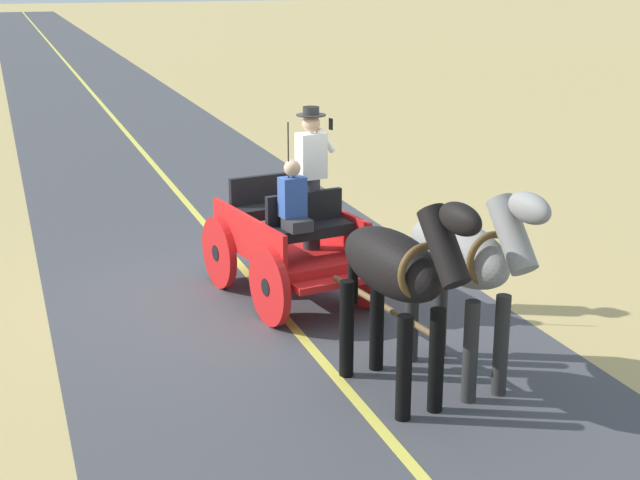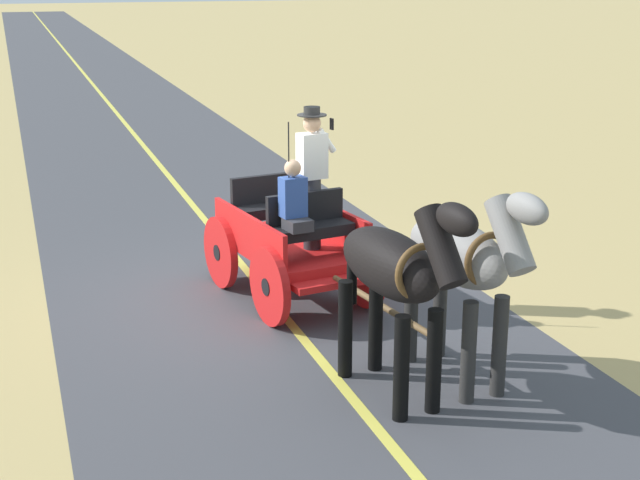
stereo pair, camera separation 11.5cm
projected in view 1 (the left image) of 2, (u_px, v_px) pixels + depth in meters
The scene contains 6 objects.
ground_plane at pixel (263, 292), 12.12m from camera, with size 200.00×200.00×0.00m, color tan.
road_surface at pixel (263, 292), 12.12m from camera, with size 5.47×160.00×0.01m, color #424247.
road_centre_stripe at pixel (263, 292), 12.12m from camera, with size 0.12×160.00×0.00m, color #DBCC4C.
horse_drawn_carriage at pixel (292, 238), 11.69m from camera, with size 1.78×4.51×2.50m.
horse_near_side at pixel (464, 259), 9.18m from camera, with size 0.73×2.14×2.21m.
horse_off_side at pixel (398, 271), 8.81m from camera, with size 0.78×2.15×2.21m.
Camera 1 is at (3.08, 11.02, 4.13)m, focal length 51.77 mm.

